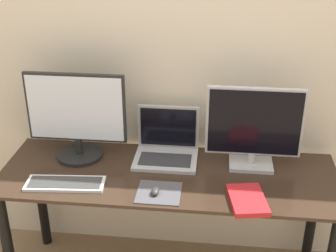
# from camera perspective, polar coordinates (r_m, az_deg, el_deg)

# --- Properties ---
(wall_back) EXTENTS (7.00, 0.05, 2.50)m
(wall_back) POSITION_cam_1_polar(r_m,az_deg,el_deg) (2.47, 0.98, 9.43)
(wall_back) COLOR beige
(wall_back) RESTS_ON ground_plane
(desk) EXTENTS (1.71, 0.59, 0.71)m
(desk) POSITION_cam_1_polar(r_m,az_deg,el_deg) (2.44, 0.04, -8.29)
(desk) COLOR #332319
(desk) RESTS_ON ground_plane
(monitor_left) EXTENTS (0.52, 0.25, 0.47)m
(monitor_left) POSITION_cam_1_polar(r_m,az_deg,el_deg) (2.46, -11.10, 1.13)
(monitor_left) COLOR black
(monitor_left) RESTS_ON desk
(monitor_right) EXTENTS (0.48, 0.16, 0.43)m
(monitor_right) POSITION_cam_1_polar(r_m,az_deg,el_deg) (2.37, 10.44, -0.19)
(monitor_right) COLOR #B2B2B7
(monitor_right) RESTS_ON desk
(laptop) EXTENTS (0.33, 0.26, 0.26)m
(laptop) POSITION_cam_1_polar(r_m,az_deg,el_deg) (2.49, -0.16, -2.43)
(laptop) COLOR #ADADB2
(laptop) RESTS_ON desk
(keyboard) EXTENTS (0.39, 0.16, 0.02)m
(keyboard) POSITION_cam_1_polar(r_m,az_deg,el_deg) (2.33, -12.42, -6.88)
(keyboard) COLOR silver
(keyboard) RESTS_ON desk
(mousepad) EXTENTS (0.21, 0.20, 0.00)m
(mousepad) POSITION_cam_1_polar(r_m,az_deg,el_deg) (2.22, -1.12, -8.12)
(mousepad) COLOR #47474C
(mousepad) RESTS_ON desk
(mouse) EXTENTS (0.04, 0.06, 0.03)m
(mouse) POSITION_cam_1_polar(r_m,az_deg,el_deg) (2.20, -1.55, -7.95)
(mouse) COLOR #333333
(mouse) RESTS_ON mousepad
(book) EXTENTS (0.20, 0.26, 0.03)m
(book) POSITION_cam_1_polar(r_m,az_deg,el_deg) (2.19, 9.66, -8.87)
(book) COLOR red
(book) RESTS_ON desk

